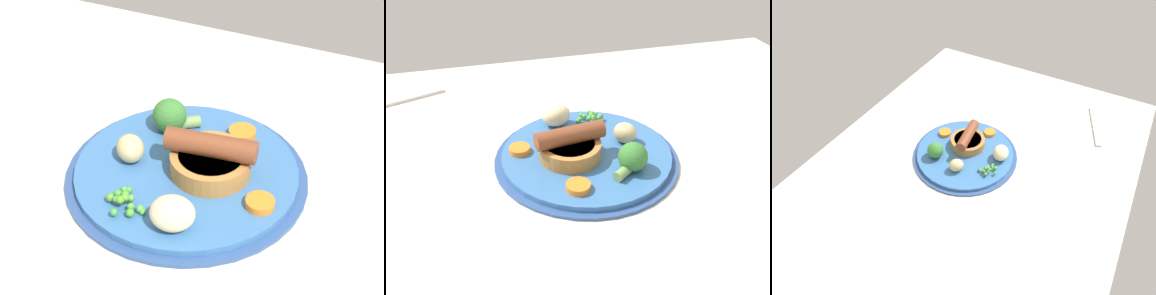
% 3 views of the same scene
% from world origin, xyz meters
% --- Properties ---
extents(dining_table, '(1.10, 0.80, 0.03)m').
position_xyz_m(dining_table, '(0.00, 0.00, 0.01)').
color(dining_table, beige).
rests_on(dining_table, ground).
extents(dinner_plate, '(0.29, 0.29, 0.01)m').
position_xyz_m(dinner_plate, '(0.05, 0.03, 0.04)').
color(dinner_plate, '#2D4C84').
rests_on(dinner_plate, dining_table).
extents(sausage_pudding, '(0.11, 0.09, 0.05)m').
position_xyz_m(sausage_pudding, '(0.08, 0.04, 0.06)').
color(sausage_pudding, '#AD7538').
rests_on(sausage_pudding, dinner_plate).
extents(pea_pile, '(0.05, 0.05, 0.02)m').
position_xyz_m(pea_pile, '(0.02, -0.05, 0.05)').
color(pea_pile, '#4D9F32').
rests_on(pea_pile, dinner_plate).
extents(broccoli_floret_near, '(0.06, 0.05, 0.04)m').
position_xyz_m(broccoli_floret_near, '(0.00, 0.10, 0.06)').
color(broccoli_floret_near, '#387A33').
rests_on(broccoli_floret_near, dinner_plate).
extents(potato_chunk_0, '(0.06, 0.05, 0.04)m').
position_xyz_m(potato_chunk_0, '(0.08, -0.06, 0.06)').
color(potato_chunk_0, beige).
rests_on(potato_chunk_0, dinner_plate).
extents(potato_chunk_1, '(0.05, 0.05, 0.03)m').
position_xyz_m(potato_chunk_1, '(-0.02, 0.02, 0.06)').
color(potato_chunk_1, '#CCB77F').
rests_on(potato_chunk_1, dinner_plate).
extents(carrot_slice_2, '(0.05, 0.05, 0.01)m').
position_xyz_m(carrot_slice_2, '(0.09, 0.12, 0.05)').
color(carrot_slice_2, orange).
rests_on(carrot_slice_2, dinner_plate).
extents(carrot_slice_3, '(0.04, 0.04, 0.01)m').
position_xyz_m(carrot_slice_3, '(0.15, 0.01, 0.05)').
color(carrot_slice_3, orange).
rests_on(carrot_slice_3, dinner_plate).
extents(fork, '(0.17, 0.08, 0.01)m').
position_xyz_m(fork, '(0.35, -0.25, 0.03)').
color(fork, silver).
rests_on(fork, dining_table).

